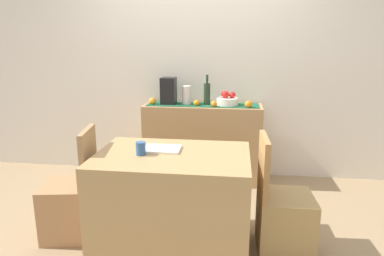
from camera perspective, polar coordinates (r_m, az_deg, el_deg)
name	(u,v)px	position (r m, az deg, el deg)	size (l,w,h in m)	color
ground_plane	(184,217)	(3.31, -1.36, -14.40)	(6.40, 6.40, 0.02)	#987F5D
room_wall_rear	(199,60)	(4.08, 1.07, 11.03)	(6.40, 0.06, 2.70)	silver
sideboard_console	(203,143)	(3.97, 1.74, -2.43)	(1.30, 0.42, 0.88)	#A88255
table_runner	(203,105)	(3.87, 1.79, 3.85)	(1.22, 0.32, 0.01)	#185234
fruit_bowl	(227,101)	(3.85, 5.78, 4.34)	(0.24, 0.24, 0.08)	white
apple_rear	(224,94)	(3.90, 5.26, 5.57)	(0.07, 0.07, 0.07)	red
apple_center	(232,95)	(3.83, 6.59, 5.39)	(0.07, 0.07, 0.07)	red
apple_right	(225,94)	(3.82, 5.45, 5.47)	(0.08, 0.08, 0.08)	red
wine_bottle	(207,93)	(3.85, 2.46, 5.65)	(0.07, 0.07, 0.33)	#223425
coffee_maker	(169,91)	(3.90, -3.85, 6.07)	(0.16, 0.18, 0.30)	black
ceramic_vase	(186,95)	(3.88, -0.91, 5.38)	(0.10, 0.10, 0.21)	silver
orange_loose_near_bowl	(248,104)	(3.74, 9.18, 3.86)	(0.08, 0.08, 0.08)	orange
orange_loose_end	(152,101)	(3.90, -6.49, 4.37)	(0.08, 0.08, 0.08)	orange
orange_loose_far	(196,103)	(3.80, 0.72, 4.11)	(0.06, 0.06, 0.06)	orange
orange_loose_mid	(214,104)	(3.74, 3.60, 3.95)	(0.07, 0.07, 0.07)	orange
dining_table	(173,199)	(2.77, -3.12, -11.52)	(1.16, 0.80, 0.74)	#A68656
open_book	(162,149)	(2.72, -4.87, -3.43)	(0.28, 0.21, 0.02)	white
coffee_cup	(141,148)	(2.62, -8.37, -3.32)	(0.07, 0.07, 0.10)	#2F5993
chair_near_window	(72,205)	(3.07, -19.06, -11.78)	(0.46, 0.46, 0.90)	#A67A52
chair_by_corner	(283,218)	(2.80, 14.62, -14.06)	(0.41, 0.41, 0.90)	#A38652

